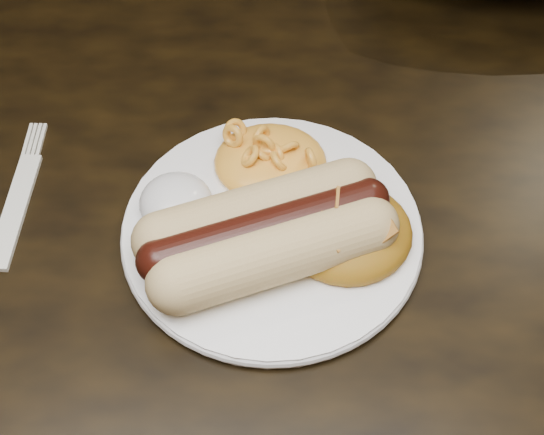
{
  "coord_description": "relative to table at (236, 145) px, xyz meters",
  "views": [
    {
      "loc": [
        0.05,
        -0.5,
        1.21
      ],
      "look_at": [
        0.04,
        -0.17,
        0.77
      ],
      "focal_mm": 55.0,
      "sensor_mm": 36.0,
      "label": 1
    }
  ],
  "objects": [
    {
      "name": "taco_salad",
      "position": [
        0.09,
        -0.17,
        0.12
      ],
      "size": [
        0.09,
        0.08,
        0.04
      ],
      "rotation": [
        0.0,
        0.0,
        0.31
      ],
      "color": "#D24C12",
      "rests_on": "plate"
    },
    {
      "name": "hotdog",
      "position": [
        0.03,
        -0.19,
        0.12
      ],
      "size": [
        0.14,
        0.12,
        0.04
      ],
      "rotation": [
        0.0,
        0.0,
        0.38
      ],
      "color": "#D8BB7C",
      "rests_on": "plate"
    },
    {
      "name": "mac_and_cheese",
      "position": [
        0.03,
        -0.11,
        0.12
      ],
      "size": [
        0.09,
        0.08,
        0.03
      ],
      "primitive_type": "ellipsoid",
      "rotation": [
        0.0,
        0.0,
        -0.09
      ],
      "color": "#EF903E",
      "rests_on": "plate"
    },
    {
      "name": "fork",
      "position": [
        -0.14,
        -0.15,
        0.09
      ],
      "size": [
        0.02,
        0.13,
        0.0
      ],
      "primitive_type": "cube",
      "rotation": [
        0.0,
        0.0,
        -0.03
      ],
      "color": "white",
      "rests_on": "table"
    },
    {
      "name": "floor",
      "position": [
        0.0,
        0.0,
        -0.66
      ],
      "size": [
        4.0,
        4.0,
        0.0
      ],
      "primitive_type": "plane",
      "color": "brown",
      "rests_on": "ground"
    },
    {
      "name": "table",
      "position": [
        0.0,
        0.0,
        0.0
      ],
      "size": [
        1.6,
        0.9,
        0.75
      ],
      "color": "black",
      "rests_on": "floor"
    },
    {
      "name": "plate",
      "position": [
        0.04,
        -0.17,
        0.1
      ],
      "size": [
        0.22,
        0.22,
        0.01
      ],
      "primitive_type": "cylinder",
      "rotation": [
        0.0,
        0.0,
        0.1
      ],
      "color": "white",
      "rests_on": "table"
    },
    {
      "name": "sour_cream",
      "position": [
        -0.03,
        -0.15,
        0.12
      ],
      "size": [
        0.05,
        0.05,
        0.03
      ],
      "primitive_type": "ellipsoid",
      "rotation": [
        0.0,
        0.0,
        0.03
      ],
      "color": "silver",
      "rests_on": "plate"
    }
  ]
}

